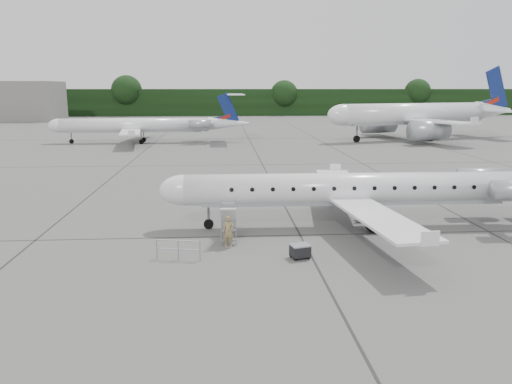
{
  "coord_description": "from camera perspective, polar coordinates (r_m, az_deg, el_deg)",
  "views": [
    {
      "loc": [
        -7.76,
        -24.8,
        8.41
      ],
      "look_at": [
        -5.79,
        4.26,
        2.3
      ],
      "focal_mm": 35.0,
      "sensor_mm": 36.0,
      "label": 1
    }
  ],
  "objects": [
    {
      "name": "main_regional_jet",
      "position": [
        30.68,
        11.07,
        2.12
      ],
      "size": [
        26.3,
        19.09,
        6.69
      ],
      "primitive_type": null,
      "rotation": [
        0.0,
        0.0,
        -0.01
      ],
      "color": "silver",
      "rests_on": "ground"
    },
    {
      "name": "treeline",
      "position": [
        155.06,
        -1.02,
        10.21
      ],
      "size": [
        260.0,
        4.0,
        8.0
      ],
      "primitive_type": "cube",
      "color": "black",
      "rests_on": "ground"
    },
    {
      "name": "bg_narrowbody",
      "position": [
        85.6,
        17.63,
        9.64
      ],
      "size": [
        38.34,
        31.99,
        11.87
      ],
      "primitive_type": null,
      "rotation": [
        0.0,
        0.0,
        0.28
      ],
      "color": "silver",
      "rests_on": "ground"
    },
    {
      "name": "ground",
      "position": [
        27.31,
        12.91,
        -6.4
      ],
      "size": [
        320.0,
        320.0,
        0.0
      ],
      "primitive_type": "plane",
      "color": "#565654",
      "rests_on": "ground"
    },
    {
      "name": "safety_railing",
      "position": [
        25.21,
        -8.87,
        -6.59
      ],
      "size": [
        2.17,
        0.5,
        1.0
      ],
      "primitive_type": null,
      "rotation": [
        0.0,
        0.0,
        -0.19
      ],
      "color": "#919399",
      "rests_on": "ground"
    },
    {
      "name": "airstair",
      "position": [
        28.04,
        -3.17,
        -3.39
      ],
      "size": [
        0.88,
        2.53,
        2.1
      ],
      "primitive_type": null,
      "rotation": [
        0.0,
        0.0,
        -0.01
      ],
      "color": "silver",
      "rests_on": "ground"
    },
    {
      "name": "baggage_cart",
      "position": [
        25.25,
        5.06,
        -6.72
      ],
      "size": [
        1.06,
        0.94,
        0.78
      ],
      "primitive_type": null,
      "rotation": [
        0.0,
        0.0,
        0.27
      ],
      "color": "black",
      "rests_on": "ground"
    },
    {
      "name": "bg_regional_left",
      "position": [
        79.64,
        -13.7,
        8.19
      ],
      "size": [
        29.35,
        21.42,
        7.59
      ],
      "primitive_type": null,
      "rotation": [
        0.0,
        0.0,
        0.02
      ],
      "color": "silver",
      "rests_on": "ground"
    },
    {
      "name": "passenger",
      "position": [
        26.73,
        -3.16,
        -4.55
      ],
      "size": [
        0.71,
        0.55,
        1.74
      ],
      "primitive_type": "imported",
      "rotation": [
        0.0,
        0.0,
        -0.23
      ],
      "color": "olive",
      "rests_on": "ground"
    }
  ]
}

